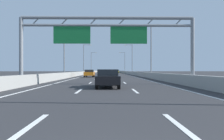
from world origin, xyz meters
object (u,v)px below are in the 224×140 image
Objects in this scene: streetlamp_right_mid at (150,47)px; blue_car at (108,71)px; streetlamp_left_far at (84,57)px; white_car at (108,71)px; streetlamp_left_mid at (66,47)px; green_car at (108,71)px; streetlamp_left_distant at (92,61)px; streetlamp_right_distant at (124,61)px; silver_car at (108,72)px; orange_car at (89,73)px; sign_gantry at (106,33)px; black_car at (108,78)px; streetlamp_right_far at (131,57)px; yellow_car at (117,71)px.

blue_car is at bearing 96.15° from streetlamp_right_mid.
streetlamp_left_far is 2.12× the size of white_car.
green_car is at bearing 84.89° from streetlamp_left_mid.
streetlamp_left_distant is 2.12× the size of white_car.
streetlamp_left_distant and streetlamp_right_distant have the same top height.
silver_car is at bearing 63.47° from streetlamp_left_mid.
streetlamp_left_mid is 2.06× the size of orange_car.
orange_car is (-3.36, 21.78, -4.07)m from sign_gantry.
white_car is (7.40, 94.46, -4.68)m from streetlamp_left_mid.
silver_car is (-0.14, -70.21, -0.02)m from green_car.
green_car is 106.98m from black_car.
streetlamp_right_distant is (0.00, 31.04, 0.00)m from streetlamp_right_far.
streetlamp_right_distant reaches higher than green_car.
silver_car is (-7.46, -16.08, -4.66)m from streetlamp_right_far.
sign_gantry reaches higher than yellow_car.
sign_gantry reaches higher than silver_car.
streetlamp_left_distant is 12.91m from yellow_car.
blue_car is at bearing 86.72° from orange_car.
streetlamp_left_distant is at bearing 95.18° from sign_gantry.
blue_car is 89.43m from black_car.
orange_car is 0.99× the size of black_car.
streetlamp_left_distant is at bearing 99.01° from silver_car.
silver_car is (7.47, 14.96, -4.66)m from streetlamp_left_mid.
streetlamp_right_mid is 85.61m from green_car.
streetlamp_right_far is at bearing 90.00° from streetlamp_right_mid.
blue_car is (7.65, 67.61, -4.65)m from streetlamp_left_mid.
sign_gantry is 81.06m from streetlamp_left_distant.
yellow_car is at bearing 93.65° from streetlamp_right_mid.
streetlamp_left_distant is at bearing 115.69° from streetlamp_right_far.
silver_car is (-7.46, 14.96, -4.66)m from streetlamp_right_mid.
streetlamp_left_far is at bearing 90.00° from streetlamp_left_mid.
streetlamp_left_mid is at bearing -94.48° from white_car.
streetlamp_left_mid reaches higher than white_car.
yellow_car is 79.67m from black_car.
streetlamp_left_far is 54.86m from green_car.
white_car is 0.97× the size of silver_car.
orange_car reaches higher than white_car.
streetlamp_left_mid reaches higher than silver_car.
orange_car is at bearing 98.77° from sign_gantry.
streetlamp_left_mid is at bearing 111.41° from sign_gantry.
streetlamp_right_mid is 2.05× the size of silver_car.
streetlamp_right_far reaches higher than black_car.
streetlamp_right_distant is at bearing -37.28° from blue_car.
streetlamp_right_distant is 47.93m from silver_car.
silver_car is at bearing 90.07° from black_car.
sign_gantry is at bearing -81.63° from streetlamp_left_far.
yellow_car is at bearing 78.98° from streetlamp_left_mid.
white_car is 1.02× the size of blue_car.
sign_gantry is at bearing -84.82° from streetlamp_left_distant.
yellow_car is (11.25, 57.76, -4.65)m from streetlamp_left_mid.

